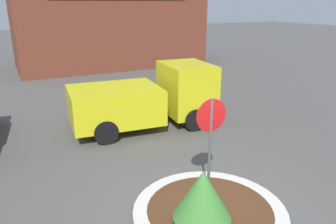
{
  "coord_description": "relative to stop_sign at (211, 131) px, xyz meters",
  "views": [
    {
      "loc": [
        -3.6,
        -5.03,
        4.39
      ],
      "look_at": [
        0.54,
        3.04,
        1.37
      ],
      "focal_mm": 35.0,
      "sensor_mm": 36.0,
      "label": 1
    }
  ],
  "objects": [
    {
      "name": "island_shrub",
      "position": [
        -0.76,
        -0.91,
        -0.86
      ],
      "size": [
        1.16,
        1.16,
        1.27
      ],
      "color": "brown",
      "rests_on": "traffic_island"
    },
    {
      "name": "stop_sign",
      "position": [
        0.0,
        0.0,
        0.0
      ],
      "size": [
        0.75,
        0.07,
        2.49
      ],
      "color": "#4C4C51",
      "rests_on": "ground_plane"
    },
    {
      "name": "utility_truck",
      "position": [
        0.75,
        5.16,
        -0.65
      ],
      "size": [
        5.38,
        2.83,
        2.25
      ],
      "rotation": [
        0.0,
        0.0,
        -0.1
      ],
      "color": "gold",
      "rests_on": "ground_plane"
    },
    {
      "name": "ground_plane",
      "position": [
        -0.26,
        -0.45,
        -1.74
      ],
      "size": [
        120.0,
        120.0,
        0.0
      ],
      "primitive_type": "plane",
      "color": "#514F4C"
    },
    {
      "name": "traffic_island",
      "position": [
        -0.26,
        -0.45,
        -1.68
      ],
      "size": [
        3.36,
        3.36,
        0.12
      ],
      "color": "beige",
      "rests_on": "ground_plane"
    },
    {
      "name": "storefront_building",
      "position": [
        3.53,
        18.29,
        1.2
      ],
      "size": [
        12.94,
        6.07,
        5.87
      ],
      "color": "brown",
      "rests_on": "ground_plane"
    }
  ]
}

